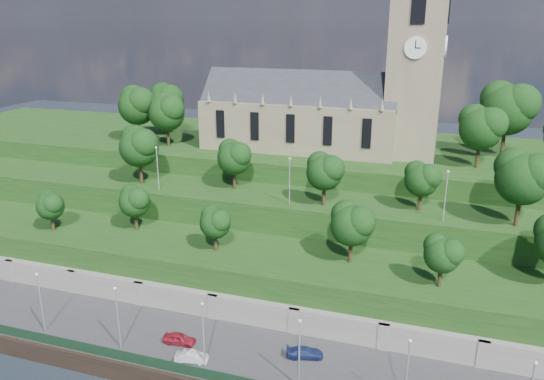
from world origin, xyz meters
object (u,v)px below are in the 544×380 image
(church, at_px, (329,105))
(car_middle, at_px, (192,357))
(car_left, at_px, (179,339))
(car_right, at_px, (305,352))

(church, height_order, car_middle, church)
(car_left, relative_size, car_right, 0.93)
(car_left, bearing_deg, car_right, -85.38)
(car_middle, bearing_deg, car_left, 35.67)
(church, relative_size, car_right, 9.98)
(car_left, bearing_deg, church, -13.34)
(car_left, bearing_deg, car_middle, -135.83)
(church, height_order, car_right, church)
(car_right, bearing_deg, car_left, 81.58)
(car_left, xyz_separation_m, car_middle, (2.69, -2.45, -0.04))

